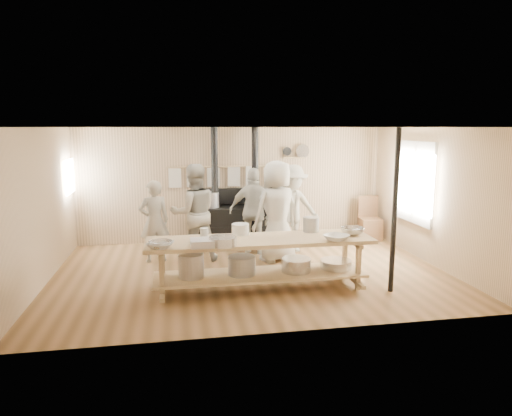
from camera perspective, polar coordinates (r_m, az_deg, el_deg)
The scene contains 24 objects.
ground at distance 8.37m, azimuth -0.62°, elevation -8.02°, with size 7.00×7.00×0.00m, color brown.
room_shell at distance 8.02m, azimuth -0.64°, elevation 3.07°, with size 7.00×7.00×7.00m.
window_right at distance 9.76m, azimuth 19.30°, elevation 3.04°, with size 0.09×1.50×1.65m.
left_opening at distance 10.13m, azimuth -22.29°, elevation 3.66°, with size 0.00×0.90×0.90m.
stove at distance 10.26m, azimuth -2.60°, elevation -1.62°, with size 1.90×0.75×2.60m.
towel_rail at distance 10.38m, azimuth -2.81°, elevation 4.30°, with size 3.00×0.04×0.47m.
back_wall_shelf at distance 10.66m, azimuth 5.03°, elevation 6.83°, with size 0.63×0.14×0.32m.
prep_table at distance 7.37m, azimuth 0.46°, elevation -6.32°, with size 3.60×0.90×0.85m.
support_post at distance 7.43m, azimuth 16.94°, elevation -0.46°, with size 0.08×0.08×2.60m, color black.
cook_far_left at distance 9.06m, azimuth -12.60°, elevation -1.62°, with size 0.59×0.38×1.61m, color #B5B3A0.
cook_left at distance 8.93m, azimuth -7.75°, elevation -0.63°, with size 0.93×0.72×1.91m, color #B5B3A0.
cook_center at distance 8.84m, azimuth 2.61°, elevation -0.43°, with size 0.97×0.63×1.98m, color #B5B3A0.
cook_right at distance 9.39m, azimuth -0.20°, elevation -0.40°, with size 1.05×0.44×1.79m, color #B5B3A0.
cook_by_window at distance 9.60m, azimuth 4.51°, elevation -0.05°, with size 1.19×0.68×1.84m, color #B5B3A0.
chair at distance 11.02m, azimuth 14.03°, elevation -2.28°, with size 0.52×0.52×1.01m.
bowl_white_a at distance 6.84m, azimuth -11.86°, elevation -4.57°, with size 0.38×0.38×0.09m, color silver.
bowl_steel_a at distance 6.84m, azimuth -11.87°, elevation -4.51°, with size 0.35×0.35×0.11m, color silver.
bowl_white_b at distance 7.26m, azimuth 10.01°, elevation -3.66°, with size 0.38×0.38×0.09m, color silver.
bowl_steel_b at distance 7.70m, azimuth 11.96°, elevation -2.84°, with size 0.38×0.38×0.12m, color silver.
roasting_pan at distance 6.85m, azimuth -6.15°, elevation -4.33°, with size 0.49×0.33×0.11m, color #B2B2B7.
mixing_bowl_large at distance 6.86m, azimuth -4.16°, elevation -4.15°, with size 0.42×0.42×0.13m, color silver.
bucket_galv at distance 7.79m, azimuth 6.89°, elevation -2.05°, with size 0.27×0.27×0.25m, color gray.
deep_bowl_enamel at distance 7.54m, azimuth -1.97°, elevation -2.66°, with size 0.29×0.29×0.18m, color silver.
pitcher at distance 7.15m, azimuth -6.48°, elevation -3.31°, with size 0.13×0.13×0.21m, color silver.
Camera 1 is at (-1.30, -7.85, 2.60)m, focal length 32.00 mm.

